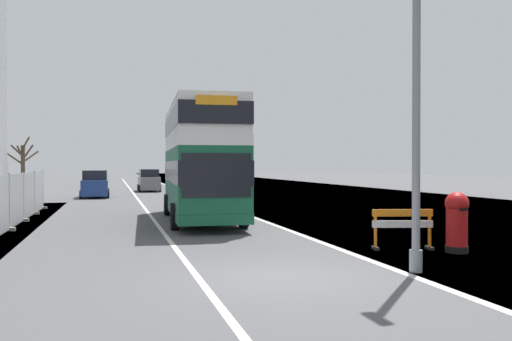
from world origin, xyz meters
TOP-DOWN VIEW (x-y plane):
  - ground at (0.61, 0.09)m, footprint 140.00×280.00m
  - double_decker_bus at (0.27, 12.13)m, footprint 3.24×10.48m
  - lamppost_foreground at (3.16, -0.26)m, footprint 0.29×0.70m
  - red_pillar_postbox at (5.71, 1.88)m, footprint 0.64×0.64m
  - roadworks_barrier at (4.55, 2.74)m, footprint 1.75×0.81m
  - construction_site_fence at (-7.04, 13.69)m, footprint 0.44×13.80m
  - car_oncoming_near at (-4.60, 30.45)m, footprint 2.03×4.28m
  - car_receding_mid at (-0.17, 38.73)m, footprint 1.92×4.56m
  - bare_tree_far_verge_mid at (-11.61, 44.92)m, footprint 3.07×3.18m

SIDE VIEW (x-z plane):
  - ground at x=0.61m, z-range -0.10..0.00m
  - roadworks_barrier at x=4.55m, z-range 0.15..1.29m
  - red_pillar_postbox at x=5.71m, z-range 0.08..1.74m
  - car_oncoming_near at x=-4.60m, z-range -0.06..1.93m
  - car_receding_mid at x=-0.17m, z-range -0.06..1.93m
  - construction_site_fence at x=-7.04m, z-range -0.05..2.07m
  - double_decker_bus at x=0.27m, z-range 0.16..5.07m
  - bare_tree_far_verge_mid at x=-11.61m, z-range 0.16..5.19m
  - lamppost_foreground at x=3.16m, z-range -0.23..8.27m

